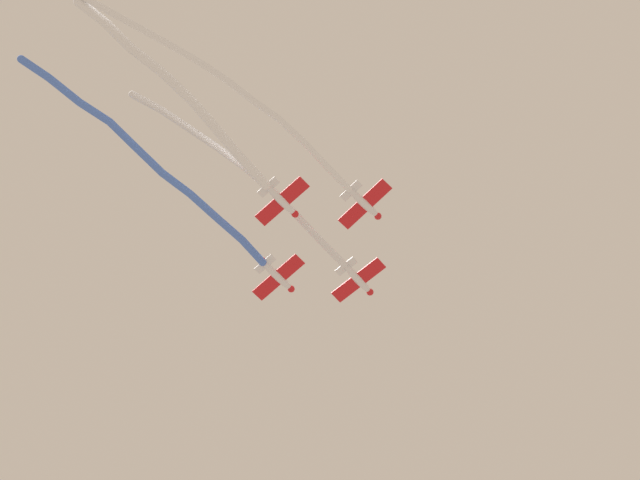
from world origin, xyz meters
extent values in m
ellipsoid|color=white|center=(8.21, -1.76, 85.81)|extent=(4.12, 1.03, 0.84)
sphere|color=red|center=(10.16, -1.86, 85.81)|extent=(0.74, 0.74, 0.71)
ellipsoid|color=#1E2D4C|center=(8.72, -1.79, 86.12)|extent=(1.05, 0.60, 0.45)
cube|color=red|center=(8.35, -1.77, 85.70)|extent=(1.67, 6.00, 0.11)
cube|color=white|center=(6.50, -1.68, 85.89)|extent=(0.89, 2.36, 0.09)
cube|color=red|center=(6.58, -1.69, 86.32)|extent=(0.93, 0.16, 1.15)
cylinder|color=white|center=(4.54, -1.48, 86.01)|extent=(3.44, 1.07, 1.20)
cylinder|color=white|center=(1.19, -1.13, 86.55)|extent=(3.62, 1.04, 1.30)
cylinder|color=white|center=(-2.08, -0.82, 86.97)|extent=(3.24, 0.98, 0.95)
cylinder|color=white|center=(-5.36, -0.32, 87.37)|extent=(3.70, 1.42, 1.27)
cylinder|color=white|center=(-8.64, 0.47, 87.76)|extent=(3.36, 1.53, 0.95)
cylinder|color=white|center=(-11.65, 1.37, 88.03)|extent=(3.17, 1.61, 1.03)
cylinder|color=white|center=(-14.59, 2.35, 88.42)|extent=(3.33, 1.69, 1.21)
cylinder|color=white|center=(-17.54, 3.46, 88.72)|extent=(3.19, 1.86, 0.84)
sphere|color=white|center=(6.17, -1.67, 85.77)|extent=(0.71, 0.71, 0.71)
sphere|color=white|center=(2.91, -1.30, 86.26)|extent=(0.71, 0.71, 0.71)
sphere|color=white|center=(-0.52, -0.96, 86.85)|extent=(0.71, 0.71, 0.71)
sphere|color=white|center=(-3.64, -0.68, 87.09)|extent=(0.71, 0.71, 0.71)
sphere|color=white|center=(-7.08, 0.05, 87.64)|extent=(0.71, 0.71, 0.71)
sphere|color=white|center=(-10.21, 0.90, 87.87)|extent=(0.71, 0.71, 0.71)
sphere|color=white|center=(-13.09, 1.84, 88.18)|extent=(0.71, 0.71, 0.71)
sphere|color=white|center=(-16.09, 2.86, 88.66)|extent=(0.71, 0.71, 0.71)
sphere|color=white|center=(-18.98, 4.07, 88.79)|extent=(0.71, 0.71, 0.71)
ellipsoid|color=white|center=(2.96, 4.15, 85.41)|extent=(4.14, 1.20, 0.84)
sphere|color=red|center=(4.90, 3.97, 85.41)|extent=(0.77, 0.77, 0.71)
ellipsoid|color=#1E2D4C|center=(3.47, 4.10, 85.72)|extent=(1.07, 0.65, 0.45)
cube|color=red|center=(3.10, 4.13, 85.30)|extent=(1.92, 6.04, 0.11)
cube|color=white|center=(1.25, 4.30, 85.49)|extent=(0.99, 2.38, 0.09)
cube|color=red|center=(1.33, 4.29, 85.92)|extent=(0.93, 0.19, 1.15)
cylinder|color=#4C75DB|center=(-0.56, 4.39, 85.49)|extent=(3.06, 0.87, 0.98)
cylinder|color=#4C75DB|center=(-3.70, 4.74, 85.81)|extent=(3.51, 1.31, 1.16)
cylinder|color=#4C75DB|center=(-6.95, 5.33, 86.32)|extent=(3.49, 1.33, 1.36)
cylinder|color=#4C75DB|center=(-10.12, 6.05, 86.84)|extent=(3.42, 1.56, 1.21)
cylinder|color=#4C75DB|center=(-13.41, 6.72, 87.39)|extent=(3.69, 1.23, 1.40)
cylinder|color=#4C75DB|center=(-16.78, 7.14, 87.86)|extent=(3.43, 1.07, 1.03)
cylinder|color=#4C75DB|center=(-19.96, 7.79, 88.07)|extent=(3.32, 1.67, 0.89)
cylinder|color=#4C75DB|center=(-23.22, 8.68, 88.42)|extent=(3.74, 1.55, 1.31)
cylinder|color=#4C75DB|center=(-26.37, 9.51, 88.75)|extent=(3.09, 1.54, 0.86)
sphere|color=#4C75DB|center=(0.92, 4.33, 85.37)|extent=(0.74, 0.74, 0.74)
sphere|color=#4C75DB|center=(-2.05, 4.46, 85.61)|extent=(0.74, 0.74, 0.74)
sphere|color=#4C75DB|center=(-5.34, 5.03, 86.01)|extent=(0.74, 0.74, 0.74)
sphere|color=#4C75DB|center=(-8.56, 5.63, 86.62)|extent=(0.74, 0.74, 0.74)
sphere|color=#4C75DB|center=(-11.69, 6.47, 87.07)|extent=(0.74, 0.74, 0.74)
sphere|color=#4C75DB|center=(-15.13, 6.97, 87.72)|extent=(0.74, 0.74, 0.74)
sphere|color=#4C75DB|center=(-18.42, 7.30, 88.00)|extent=(0.74, 0.74, 0.74)
sphere|color=#4C75DB|center=(-21.49, 8.27, 88.14)|extent=(0.74, 0.74, 0.74)
sphere|color=#4C75DB|center=(-24.94, 9.10, 88.70)|extent=(0.74, 0.74, 0.74)
sphere|color=#4C75DB|center=(-27.79, 9.92, 88.81)|extent=(0.74, 0.74, 0.74)
ellipsoid|color=white|center=(2.30, -7.02, 86.11)|extent=(4.16, 1.35, 0.84)
sphere|color=red|center=(4.23, -7.27, 86.11)|extent=(0.79, 0.79, 0.71)
ellipsoid|color=#1E2D4C|center=(2.81, -7.08, 86.42)|extent=(1.08, 0.68, 0.45)
cube|color=red|center=(2.44, -7.04, 86.00)|extent=(2.14, 6.07, 0.11)
cube|color=white|center=(0.60, -6.80, 86.19)|extent=(1.07, 2.40, 0.09)
cube|color=red|center=(0.68, -6.81, 86.62)|extent=(0.94, 0.23, 1.15)
cylinder|color=white|center=(-1.29, -6.58, 86.26)|extent=(3.27, 1.00, 1.05)
cylinder|color=white|center=(-4.41, -6.23, 86.75)|extent=(3.32, 0.99, 1.23)
cylinder|color=white|center=(-7.44, -5.84, 87.14)|extent=(3.07, 1.09, 0.85)
cylinder|color=white|center=(-10.30, -5.21, 87.31)|extent=(3.01, 1.42, 0.80)
cylinder|color=white|center=(-13.23, -4.45, 87.41)|extent=(3.22, 1.35, 0.71)
cylinder|color=white|center=(-16.26, -3.59, 87.52)|extent=(3.23, 1.61, 0.82)
cylinder|color=white|center=(-19.14, -2.55, 87.62)|extent=(3.02, 1.69, 0.69)
cylinder|color=white|center=(-21.93, -1.38, 87.85)|extent=(3.15, 1.85, 1.11)
cylinder|color=white|center=(-24.76, -0.16, 88.12)|extent=(3.15, 1.79, 0.74)
cylinder|color=white|center=(-27.47, 1.02, 88.48)|extent=(2.95, 1.75, 1.33)
sphere|color=white|center=(0.27, -6.76, 86.07)|extent=(0.65, 0.65, 0.65)
sphere|color=white|center=(-2.85, -6.41, 86.46)|extent=(0.65, 0.65, 0.65)
sphere|color=white|center=(-5.98, -6.06, 87.04)|extent=(0.65, 0.65, 0.65)
sphere|color=white|center=(-8.91, -5.61, 87.24)|extent=(0.65, 0.65, 0.65)
sphere|color=white|center=(-11.70, -4.81, 87.38)|extent=(0.65, 0.65, 0.65)
sphere|color=white|center=(-14.76, -4.09, 87.44)|extent=(0.65, 0.65, 0.65)
sphere|color=white|center=(-17.75, -3.10, 87.60)|extent=(0.65, 0.65, 0.65)
sphere|color=white|center=(-20.53, -2.01, 87.64)|extent=(0.65, 0.65, 0.65)
sphere|color=white|center=(-23.32, -0.75, 88.07)|extent=(0.65, 0.65, 0.65)
sphere|color=white|center=(-26.21, 0.44, 88.16)|extent=(0.65, 0.65, 0.65)
ellipsoid|color=white|center=(-2.95, -1.11, 85.61)|extent=(4.14, 1.16, 0.84)
sphere|color=red|center=(-1.01, -1.26, 85.61)|extent=(0.77, 0.77, 0.71)
ellipsoid|color=#1E2D4C|center=(-2.45, -1.15, 85.92)|extent=(1.06, 0.64, 0.45)
cube|color=red|center=(-2.82, -1.12, 85.50)|extent=(1.87, 6.03, 0.11)
cube|color=white|center=(-4.66, -0.97, 85.69)|extent=(0.96, 2.38, 0.09)
cube|color=red|center=(-4.58, -0.98, 86.12)|extent=(0.93, 0.19, 1.15)
cylinder|color=white|center=(-6.73, -0.81, 85.83)|extent=(3.70, 1.19, 1.45)
cylinder|color=white|center=(-10.05, -0.60, 86.36)|extent=(3.33, 1.05, 1.44)
cylinder|color=white|center=(-13.39, -0.42, 87.02)|extent=(3.80, 1.14, 1.69)
cylinder|color=white|center=(-16.94, -0.10, 87.49)|extent=(3.71, 1.33, 1.08)
cylinder|color=white|center=(-20.51, 0.54, 87.75)|extent=(3.89, 1.77, 1.29)
cylinder|color=white|center=(-23.83, 1.20, 88.28)|extent=(3.38, 1.34, 1.63)
cylinder|color=white|center=(-26.82, 1.78, 88.78)|extent=(3.22, 1.61, 1.24)
sphere|color=white|center=(-4.99, -0.94, 85.57)|extent=(0.92, 0.92, 0.92)
sphere|color=white|center=(-8.48, -0.67, 86.10)|extent=(0.92, 0.92, 0.92)
sphere|color=white|center=(-11.62, -0.54, 86.63)|extent=(0.92, 0.92, 0.92)
sphere|color=white|center=(-15.16, -0.31, 87.40)|extent=(0.92, 0.92, 0.92)
sphere|color=white|center=(-18.72, 0.10, 87.57)|extent=(0.92, 0.92, 0.92)
sphere|color=white|center=(-22.31, 0.99, 87.93)|extent=(0.92, 0.92, 0.92)
sphere|color=white|center=(-25.36, 1.42, 88.63)|extent=(0.92, 0.92, 0.92)
sphere|color=white|center=(-28.27, 2.14, 88.93)|extent=(0.92, 0.92, 0.92)
camera|label=1|loc=(-24.20, -22.48, 5.78)|focal=50.41mm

